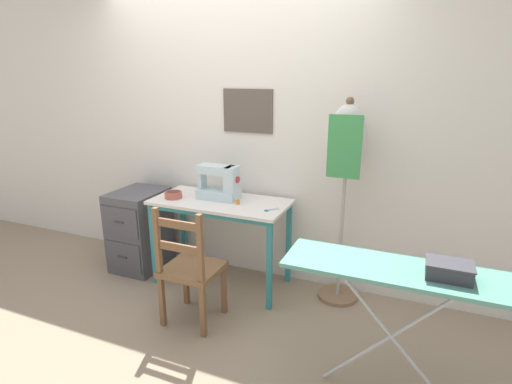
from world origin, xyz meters
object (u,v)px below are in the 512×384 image
Objects in this scene: thread_spool_near_machine at (238,202)px; filing_cabinet at (140,230)px; scissors at (270,210)px; wooden_chair at (190,269)px; sewing_machine at (221,183)px; storage_box at (449,270)px; ironing_board at (398,276)px; fabric_bowl at (173,195)px; dress_form at (346,157)px.

thread_spool_near_machine is 1.11m from filing_cabinet.
wooden_chair reaches higher than scissors.
wooden_chair reaches higher than thread_spool_near_machine.
storage_box is (1.72, -0.85, -0.05)m from sewing_machine.
sewing_machine reaches higher than filing_cabinet.
thread_spool_near_machine and ironing_board have the same top height.
sewing_machine is at bearing 157.37° from thread_spool_near_machine.
wooden_chair is 1.09m from filing_cabinet.
thread_spool_near_machine is (0.20, -0.08, -0.11)m from sewing_machine.
filing_cabinet is 2.48m from ironing_board.
ironing_board is (2.32, -0.78, 0.39)m from filing_cabinet.
scissors is 0.75m from wooden_chair.
fabric_bowl is 0.16× the size of wooden_chair.
storage_box is (1.52, -0.77, 0.07)m from thread_spool_near_machine.
fabric_bowl is 1.25× the size of scissors.
scissors is at bearing 149.29° from storage_box.
dress_form is at bearing 9.44° from fabric_bowl.
fabric_bowl is 0.59m from thread_spool_near_machine.
dress_form is 1.13m from ironing_board.
ironing_board is at bearing 177.62° from storage_box.
wooden_chair is 1.46m from ironing_board.
scissors is 0.16× the size of filing_cabinet.
fabric_bowl is at bearing 132.03° from wooden_chair.
dress_form is (0.53, 0.22, 0.42)m from scissors.
wooden_chair is 1.42m from dress_form.
sewing_machine is 0.52m from scissors.
storage_box is (1.23, -0.73, 0.08)m from scissors.
wooden_chair is at bearing -83.13° from sewing_machine.
dress_form is at bearing 22.48° from scissors.
thread_spool_near_machine is at bearing -1.36° from filing_cabinet.
wooden_chair is 4.10× the size of storage_box.
dress_form reaches higher than wooden_chair.
wooden_chair reaches higher than storage_box.
wooden_chair reaches higher than filing_cabinet.
storage_box reaches higher than scissors.
wooden_chair is at bearing 172.28° from ironing_board.
sewing_machine reaches higher than storage_box.
thread_spool_near_machine is 0.04× the size of ironing_board.
ironing_board reaches higher than scissors.
wooden_chair is at bearing 173.03° from storage_box.
dress_form reaches higher than filing_cabinet.
filing_cabinet is 2.72m from storage_box.
dress_form is 1.23m from storage_box.
scissors is 0.29m from thread_spool_near_machine.
sewing_machine is at bearing -174.42° from dress_form.
storage_box is at bearing -53.46° from dress_form.
dress_form is at bearing 5.58° from sewing_machine.
wooden_chair is at bearing -47.97° from fabric_bowl.
dress_form is at bearing 4.84° from filing_cabinet.
filing_cabinet is at bearing 147.18° from wooden_chair.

